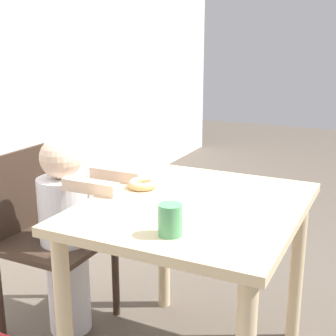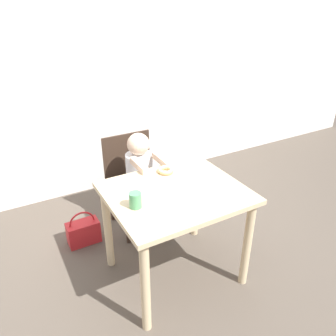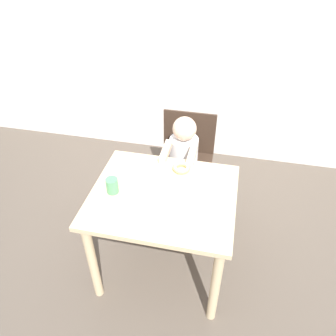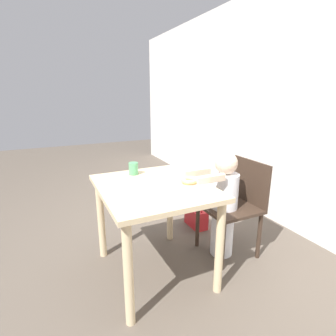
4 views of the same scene
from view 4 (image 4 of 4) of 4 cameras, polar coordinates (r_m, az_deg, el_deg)
The scene contains 9 objects.
ground_plane at distance 2.31m, azimuth -2.90°, elevation -21.47°, with size 12.00×12.00×0.00m, color brown.
wall_back at distance 2.85m, azimuth 28.40°, elevation 10.98°, with size 8.00×0.05×2.50m.
dining_table at distance 2.00m, azimuth -3.15°, elevation -7.14°, with size 0.92×0.78×0.75m.
chair at distance 2.42m, azimuth 14.35°, elevation -7.67°, with size 0.45×0.45×0.84m.
child_figure at distance 2.33m, azimuth 11.93°, elevation -7.57°, with size 0.25×0.46×0.94m.
donut at distance 2.00m, azimuth 4.65°, elevation -2.73°, with size 0.12×0.12×0.04m.
napkin at distance 1.98m, azimuth -4.95°, elevation -3.40°, with size 0.30×0.30×0.00m.
handbag at distance 2.91m, azimuth 6.14°, elevation -10.48°, with size 0.27×0.14×0.32m.
cup at distance 2.21m, azimuth -7.53°, elevation -0.13°, with size 0.08×0.08×0.10m.
Camera 4 is at (1.70, -0.69, 1.40)m, focal length 28.00 mm.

